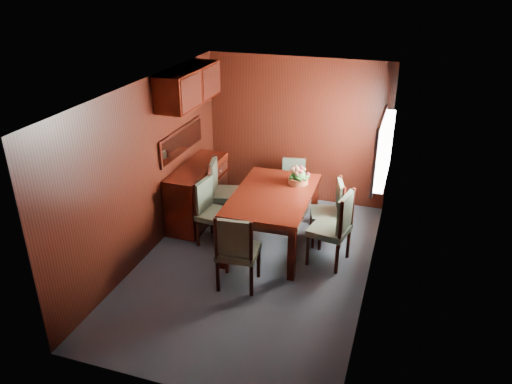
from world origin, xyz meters
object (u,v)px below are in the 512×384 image
(sideboard, at_px, (198,193))
(dining_table, at_px, (273,201))
(chair_left_near, at_px, (211,208))
(chair_right_near, at_px, (336,225))
(flower_centerpiece, at_px, (299,174))
(chair_head, at_px, (237,248))

(sideboard, bearing_deg, dining_table, -15.70)
(chair_left_near, xyz_separation_m, chair_right_near, (1.79, -0.01, 0.05))
(dining_table, xyz_separation_m, chair_left_near, (-0.86, -0.21, -0.15))
(dining_table, xyz_separation_m, flower_centerpiece, (0.25, 0.45, 0.26))
(flower_centerpiece, bearing_deg, chair_right_near, -44.75)
(dining_table, bearing_deg, chair_right_near, -15.23)
(sideboard, distance_m, dining_table, 1.40)
(dining_table, height_order, chair_right_near, chair_right_near)
(chair_left_near, relative_size, flower_centerpiece, 3.15)
(chair_right_near, bearing_deg, chair_left_near, 100.49)
(dining_table, relative_size, chair_left_near, 1.79)
(sideboard, distance_m, chair_head, 1.96)
(sideboard, height_order, flower_centerpiece, flower_centerpiece)
(sideboard, relative_size, chair_right_near, 1.32)
(dining_table, bearing_deg, chair_left_near, -167.53)
(sideboard, xyz_separation_m, chair_head, (1.21, -1.54, 0.12))
(chair_left_near, bearing_deg, sideboard, -134.95)
(dining_table, distance_m, chair_right_near, 0.97)
(chair_left_near, distance_m, chair_head, 1.21)
(sideboard, relative_size, chair_left_near, 1.44)
(dining_table, distance_m, chair_left_near, 0.89)
(dining_table, distance_m, flower_centerpiece, 0.58)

